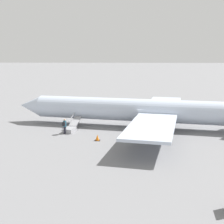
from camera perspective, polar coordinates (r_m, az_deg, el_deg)
ground_plane at (r=38.36m, az=6.42°, el=-2.87°), size 600.00×600.00×0.00m
airplane_main at (r=37.81m, az=8.04°, el=0.24°), size 34.50×26.64×7.24m
boarding_stairs at (r=36.61m, az=-7.56°, el=-2.93°), size 1.76×4.14×1.77m
passenger at (r=35.33m, az=-8.65°, el=-2.42°), size 0.39×0.56×1.74m
traffic_cone_near_stairs at (r=32.51m, az=-2.69°, el=-4.74°), size 0.56×0.56×0.62m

